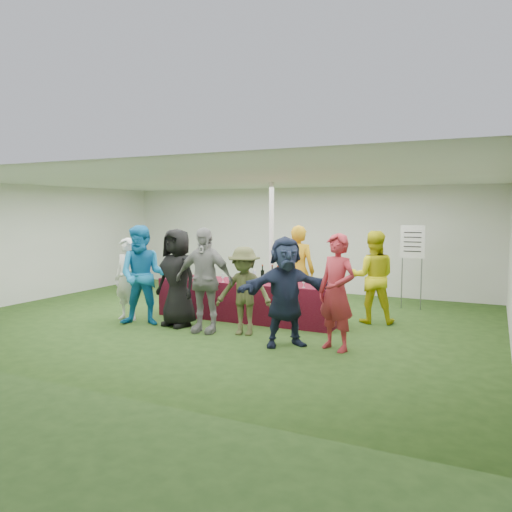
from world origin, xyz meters
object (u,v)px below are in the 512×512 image
at_px(serving_table, 247,300).
at_px(wine_list_sign, 412,248).
at_px(customer_6, 337,292).
at_px(dump_bucket, 325,284).
at_px(customer_1, 143,275).
at_px(customer_0, 127,279).
at_px(staff_pourer, 298,271).
at_px(customer_2, 177,278).
at_px(customer_5, 286,291).
at_px(staff_back, 373,277).
at_px(customer_4, 244,291).
at_px(customer_3, 204,280).

xyz_separation_m(serving_table, wine_list_sign, (2.73, 2.42, 0.94)).
bearing_deg(customer_6, wine_list_sign, 104.22).
height_order(dump_bucket, customer_1, customer_1).
bearing_deg(customer_0, staff_pourer, 34.04).
relative_size(customer_1, customer_2, 1.03).
relative_size(dump_bucket, customer_0, 0.14).
xyz_separation_m(customer_1, customer_5, (2.92, -0.18, -0.06)).
bearing_deg(customer_2, wine_list_sign, 55.30).
relative_size(staff_back, customer_6, 0.98).
distance_m(staff_back, customer_2, 3.65).
distance_m(dump_bucket, staff_pourer, 1.22).
bearing_deg(staff_back, customer_1, 13.41).
height_order(customer_0, customer_5, customer_5).
bearing_deg(customer_5, customer_4, 121.98).
relative_size(dump_bucket, wine_list_sign, 0.13).
xyz_separation_m(wine_list_sign, customer_6, (-0.55, -3.72, -0.42)).
bearing_deg(customer_3, wine_list_sign, 45.78).
bearing_deg(customer_1, customer_2, -3.60).
bearing_deg(customer_5, staff_pourer, 68.02).
bearing_deg(customer_0, customer_6, 0.03).
bearing_deg(customer_1, wine_list_sign, 18.74).
distance_m(customer_1, customer_6, 3.71).
bearing_deg(customer_5, customer_2, 132.84).
xyz_separation_m(staff_back, customer_1, (-3.79, -2.03, 0.05)).
bearing_deg(customer_0, customer_2, 3.76).
distance_m(wine_list_sign, staff_pourer, 2.64).
distance_m(serving_table, wine_list_sign, 3.77).
distance_m(dump_bucket, customer_5, 1.22).
bearing_deg(customer_2, serving_table, 60.37).
distance_m(staff_pourer, staff_back, 1.46).
xyz_separation_m(customer_1, customer_3, (1.30, 0.03, -0.01)).
relative_size(customer_2, customer_6, 1.00).
xyz_separation_m(serving_table, customer_5, (1.39, -1.41, 0.49)).
height_order(staff_pourer, customer_5, staff_pourer).
xyz_separation_m(customer_4, customer_6, (1.69, -0.22, 0.14)).
relative_size(serving_table, customer_6, 2.02).
xyz_separation_m(customer_5, customer_6, (0.79, 0.11, 0.03)).
bearing_deg(dump_bucket, serving_table, 172.38).
distance_m(wine_list_sign, customer_6, 3.78).
bearing_deg(customer_5, customer_3, 135.00).
relative_size(dump_bucket, customer_3, 0.12).
xyz_separation_m(serving_table, customer_2, (-0.91, -1.03, 0.52)).
height_order(wine_list_sign, staff_back, wine_list_sign).
bearing_deg(customer_3, customer_5, -12.36).
relative_size(staff_pourer, customer_0, 1.15).
bearing_deg(staff_back, wine_list_sign, -120.72).
relative_size(serving_table, staff_pourer, 1.97).
bearing_deg(wine_list_sign, staff_pourer, -137.42).
distance_m(serving_table, customer_1, 2.04).
distance_m(customer_2, customer_3, 0.70).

